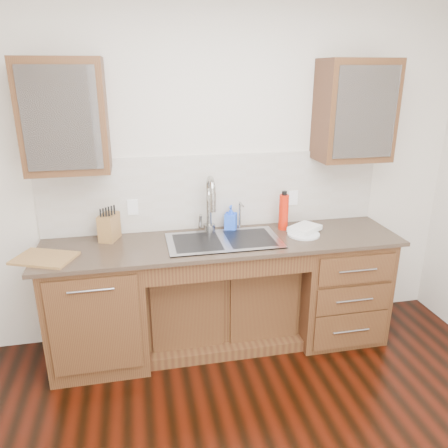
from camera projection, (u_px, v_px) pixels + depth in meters
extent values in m
cube|color=silver|center=(214.00, 172.00, 3.47)|extent=(4.00, 0.10, 2.70)
cube|color=#593014|center=(99.00, 308.00, 3.26)|extent=(0.70, 0.62, 0.88)
cube|color=#593014|center=(221.00, 300.00, 3.56)|extent=(1.20, 0.44, 0.70)
cube|color=#593014|center=(335.00, 284.00, 3.62)|extent=(0.70, 0.62, 0.88)
cube|color=#84705B|center=(223.00, 242.00, 3.28)|extent=(2.70, 0.65, 0.03)
cube|color=beige|center=(215.00, 192.00, 3.46)|extent=(2.70, 0.02, 0.59)
cube|color=#9E9EA5|center=(224.00, 252.00, 3.29)|extent=(0.84, 0.46, 0.19)
cylinder|color=#999993|center=(209.00, 207.00, 3.39)|extent=(0.04, 0.04, 0.40)
cylinder|color=#999993|center=(240.00, 215.00, 3.47)|extent=(0.02, 0.02, 0.24)
cube|color=#593014|center=(65.00, 116.00, 2.91)|extent=(0.55, 0.34, 0.75)
cube|color=#593014|center=(355.00, 111.00, 3.31)|extent=(0.55, 0.34, 0.75)
cube|color=white|center=(133.00, 207.00, 3.36)|extent=(0.08, 0.01, 0.12)
cube|color=white|center=(293.00, 198.00, 3.60)|extent=(0.08, 0.01, 0.12)
imported|color=blue|center=(231.00, 218.00, 3.46)|extent=(0.12, 0.12, 0.20)
cylinder|color=red|center=(284.00, 212.00, 3.46)|extent=(0.08, 0.08, 0.28)
cylinder|color=silver|center=(304.00, 234.00, 3.38)|extent=(0.33, 0.33, 0.01)
cube|color=white|center=(305.00, 228.00, 3.42)|extent=(0.29, 0.28, 0.04)
cube|color=#A37548|center=(109.00, 227.00, 3.26)|extent=(0.17, 0.21, 0.20)
cube|color=brown|center=(45.00, 258.00, 2.94)|extent=(0.46, 0.40, 0.02)
imported|color=white|center=(54.00, 124.00, 2.91)|extent=(0.16, 0.16, 0.10)
imported|color=silver|center=(86.00, 124.00, 2.95)|extent=(0.10, 0.10, 0.09)
imported|color=white|center=(345.00, 118.00, 3.31)|extent=(0.14, 0.14, 0.10)
imported|color=white|center=(360.00, 118.00, 3.34)|extent=(0.12, 0.12, 0.10)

